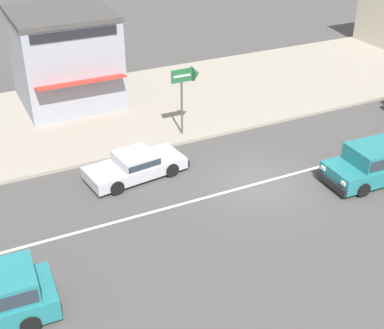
% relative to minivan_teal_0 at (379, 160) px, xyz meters
% --- Properties ---
extents(ground_plane, '(160.00, 160.00, 0.00)m').
position_rel_minivan_teal_0_xyz_m(ground_plane, '(-4.65, 1.79, -0.84)').
color(ground_plane, '#4C4947').
extents(lane_centre_stripe, '(50.40, 0.14, 0.01)m').
position_rel_minivan_teal_0_xyz_m(lane_centre_stripe, '(-4.65, 1.79, -0.84)').
color(lane_centre_stripe, silver).
rests_on(lane_centre_stripe, ground).
extents(kerb_strip, '(68.00, 10.00, 0.15)m').
position_rel_minivan_teal_0_xyz_m(kerb_strip, '(-4.65, 11.34, -0.77)').
color(kerb_strip, '#9E9384').
rests_on(kerb_strip, ground).
extents(minivan_teal_0, '(4.46, 2.11, 1.56)m').
position_rel_minivan_teal_0_xyz_m(minivan_teal_0, '(0.00, 0.00, 0.00)').
color(minivan_teal_0, teal).
rests_on(minivan_teal_0, ground).
extents(sedan_silver_4, '(4.44, 2.29, 1.06)m').
position_rel_minivan_teal_0_xyz_m(sedan_silver_4, '(-8.99, 4.59, -0.31)').
color(sedan_silver_4, '#B7BABF').
rests_on(sedan_silver_4, ground).
extents(arrow_signboard, '(1.41, 0.68, 3.28)m').
position_rel_minivan_teal_0_xyz_m(arrow_signboard, '(-5.15, 7.12, 2.07)').
color(arrow_signboard, '#4C4C51').
rests_on(arrow_signboard, kerb_strip).
extents(shopfront_corner_warung, '(5.04, 6.19, 4.87)m').
position_rel_minivan_teal_0_xyz_m(shopfront_corner_warung, '(-9.45, 13.66, 1.75)').
color(shopfront_corner_warung, '#999EA8').
rests_on(shopfront_corner_warung, kerb_strip).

